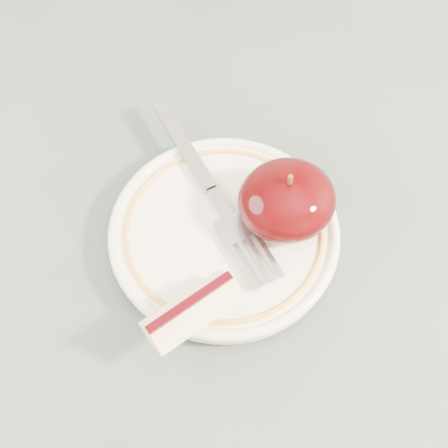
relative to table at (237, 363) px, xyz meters
name	(u,v)px	position (x,y,z in m)	size (l,w,h in m)	color
table	(237,363)	(0.00, 0.00, 0.00)	(0.90, 0.90, 0.75)	brown
plate	(224,233)	(0.02, 0.07, 0.10)	(0.18, 0.18, 0.02)	#EFE3C9
apple_half	(287,200)	(0.07, 0.07, 0.13)	(0.08, 0.07, 0.06)	black
apple_wedge	(191,311)	(-0.03, 0.01, 0.12)	(0.08, 0.05, 0.03)	beige
fork	(212,191)	(0.02, 0.11, 0.11)	(0.03, 0.20, 0.00)	#919399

